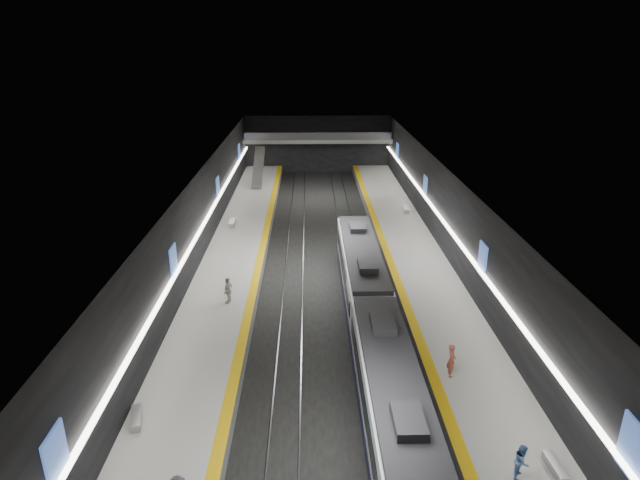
{
  "coord_description": "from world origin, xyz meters",
  "views": [
    {
      "loc": [
        -1.27,
        -39.55,
        17.86
      ],
      "look_at": [
        -0.36,
        1.95,
        2.2
      ],
      "focal_mm": 30.0,
      "sensor_mm": 36.0,
      "label": 1
    }
  ],
  "objects_px": {
    "bench_left_near": "(136,418)",
    "bench_right_near": "(556,467)",
    "train": "(373,321)",
    "escalator": "(258,167)",
    "bench_right_far": "(406,209)",
    "bench_left_far": "(232,223)",
    "passenger_right_b": "(522,461)",
    "passenger_left_a": "(228,290)",
    "passenger_right_a": "(451,360)"
  },
  "relations": [
    {
      "from": "bench_left_near",
      "to": "passenger_left_a",
      "type": "xyz_separation_m",
      "value": [
        2.67,
        12.08,
        0.72
      ]
    },
    {
      "from": "train",
      "to": "bench_right_near",
      "type": "height_order",
      "value": "train"
    },
    {
      "from": "bench_left_near",
      "to": "passenger_right_b",
      "type": "bearing_deg",
      "value": -26.34
    },
    {
      "from": "train",
      "to": "escalator",
      "type": "bearing_deg",
      "value": 104.86
    },
    {
      "from": "train",
      "to": "bench_right_near",
      "type": "distance_m",
      "value": 12.48
    },
    {
      "from": "escalator",
      "to": "passenger_right_a",
      "type": "distance_m",
      "value": 43.77
    },
    {
      "from": "escalator",
      "to": "passenger_left_a",
      "type": "height_order",
      "value": "escalator"
    },
    {
      "from": "train",
      "to": "passenger_right_b",
      "type": "height_order",
      "value": "train"
    },
    {
      "from": "bench_left_far",
      "to": "bench_right_far",
      "type": "bearing_deg",
      "value": 10.45
    },
    {
      "from": "train",
      "to": "bench_right_far",
      "type": "height_order",
      "value": "train"
    },
    {
      "from": "bench_right_far",
      "to": "passenger_left_a",
      "type": "distance_m",
      "value": 25.53
    },
    {
      "from": "bench_right_near",
      "to": "bench_left_far",
      "type": "bearing_deg",
      "value": 116.39
    },
    {
      "from": "escalator",
      "to": "bench_left_far",
      "type": "bearing_deg",
      "value": -93.92
    },
    {
      "from": "train",
      "to": "passenger_right_b",
      "type": "xyz_separation_m",
      "value": [
        4.81,
        -10.92,
        -0.41
      ]
    },
    {
      "from": "train",
      "to": "escalator",
      "type": "distance_m",
      "value": 39.01
    },
    {
      "from": "bench_left_near",
      "to": "train",
      "type": "bearing_deg",
      "value": 17.28
    },
    {
      "from": "escalator",
      "to": "bench_left_far",
      "type": "distance_m",
      "value": 16.78
    },
    {
      "from": "escalator",
      "to": "bench_left_near",
      "type": "bearing_deg",
      "value": -92.48
    },
    {
      "from": "passenger_left_a",
      "to": "bench_left_far",
      "type": "bearing_deg",
      "value": -155.64
    },
    {
      "from": "bench_left_near",
      "to": "bench_right_near",
      "type": "height_order",
      "value": "bench_left_near"
    },
    {
      "from": "escalator",
      "to": "bench_right_near",
      "type": "height_order",
      "value": "escalator"
    },
    {
      "from": "bench_left_near",
      "to": "passenger_right_a",
      "type": "height_order",
      "value": "passenger_right_a"
    },
    {
      "from": "train",
      "to": "passenger_right_a",
      "type": "xyz_separation_m",
      "value": [
        3.71,
        -3.86,
        -0.26
      ]
    },
    {
      "from": "bench_left_far",
      "to": "bench_right_near",
      "type": "relative_size",
      "value": 1.15
    },
    {
      "from": "bench_left_near",
      "to": "bench_right_far",
      "type": "relative_size",
      "value": 0.85
    },
    {
      "from": "bench_left_far",
      "to": "bench_right_far",
      "type": "relative_size",
      "value": 0.95
    },
    {
      "from": "bench_left_near",
      "to": "bench_left_far",
      "type": "bearing_deg",
      "value": 74.54
    },
    {
      "from": "bench_left_near",
      "to": "bench_right_near",
      "type": "xyz_separation_m",
      "value": [
        18.35,
        -3.46,
        -0.01
      ]
    },
    {
      "from": "bench_left_near",
      "to": "bench_right_near",
      "type": "distance_m",
      "value": 18.67
    },
    {
      "from": "passenger_right_b",
      "to": "train",
      "type": "bearing_deg",
      "value": 51.47
    },
    {
      "from": "passenger_right_b",
      "to": "bench_left_near",
      "type": "bearing_deg",
      "value": 105.21
    },
    {
      "from": "escalator",
      "to": "bench_right_near",
      "type": "xyz_separation_m",
      "value": [
        16.4,
        -48.37,
        -1.7
      ]
    },
    {
      "from": "escalator",
      "to": "train",
      "type": "bearing_deg",
      "value": -75.14
    },
    {
      "from": "bench_left_far",
      "to": "passenger_left_a",
      "type": "bearing_deg",
      "value": -85.81
    },
    {
      "from": "bench_left_far",
      "to": "bench_right_near",
      "type": "bearing_deg",
      "value": -63.46
    },
    {
      "from": "passenger_right_b",
      "to": "bench_left_far",
      "type": "bearing_deg",
      "value": 54.23
    },
    {
      "from": "train",
      "to": "bench_left_near",
      "type": "height_order",
      "value": "train"
    },
    {
      "from": "escalator",
      "to": "passenger_right_b",
      "type": "xyz_separation_m",
      "value": [
        14.81,
        -48.62,
        -1.12
      ]
    },
    {
      "from": "passenger_left_a",
      "to": "passenger_right_a",
      "type": "bearing_deg",
      "value": 73.86
    },
    {
      "from": "train",
      "to": "passenger_right_b",
      "type": "relative_size",
      "value": 19.22
    },
    {
      "from": "bench_left_far",
      "to": "bench_right_far",
      "type": "height_order",
      "value": "bench_right_far"
    },
    {
      "from": "bench_right_near",
      "to": "passenger_left_a",
      "type": "height_order",
      "value": "passenger_left_a"
    },
    {
      "from": "bench_left_near",
      "to": "passenger_right_a",
      "type": "bearing_deg",
      "value": -1.75
    },
    {
      "from": "train",
      "to": "bench_left_near",
      "type": "xyz_separation_m",
      "value": [
        -11.94,
        -7.21,
        -0.99
      ]
    },
    {
      "from": "bench_right_far",
      "to": "passenger_left_a",
      "type": "height_order",
      "value": "passenger_left_a"
    },
    {
      "from": "bench_left_near",
      "to": "bench_right_far",
      "type": "height_order",
      "value": "bench_right_far"
    },
    {
      "from": "passenger_right_b",
      "to": "bench_right_near",
      "type": "bearing_deg",
      "value": -53.28
    },
    {
      "from": "train",
      "to": "escalator",
      "type": "relative_size",
      "value": 3.76
    },
    {
      "from": "bench_right_far",
      "to": "passenger_right_a",
      "type": "relative_size",
      "value": 1.04
    },
    {
      "from": "passenger_right_a",
      "to": "escalator",
      "type": "bearing_deg",
      "value": 22.21
    }
  ]
}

